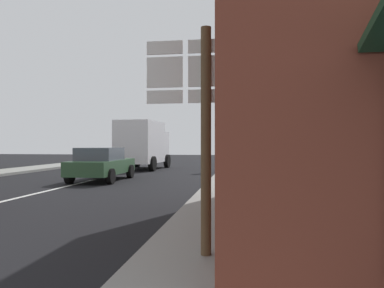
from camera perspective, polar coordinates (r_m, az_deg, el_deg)
ground_plane at (r=15.31m, az=-18.08°, el=-6.11°), size 80.00×80.00×0.00m
sidewalk_right at (r=11.74m, az=6.77°, el=-7.64°), size 2.33×44.00×0.14m
lane_centre_stripe at (r=11.88m, az=-26.77°, el=-7.85°), size 0.16×12.00×0.01m
sedan_far at (r=16.53m, az=-14.06°, el=-3.02°), size 2.03×4.23×1.47m
delivery_truck at (r=23.46m, az=-7.74°, el=0.05°), size 2.67×5.09×3.05m
route_sign_post at (r=4.89m, az=2.24°, el=4.39°), size 1.66×0.14×3.20m
traffic_light_far_right at (r=21.97m, az=5.25°, el=2.55°), size 0.30×0.49×3.52m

